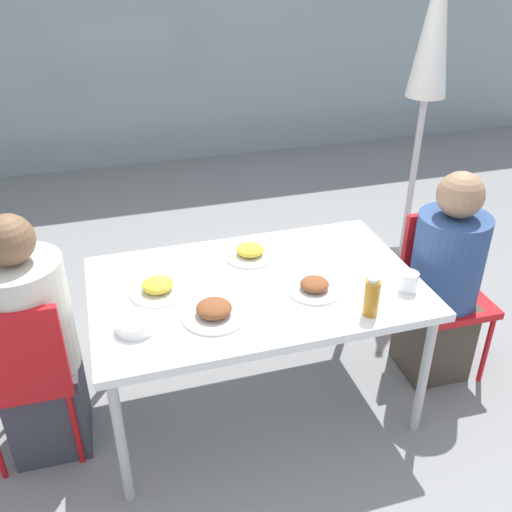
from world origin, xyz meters
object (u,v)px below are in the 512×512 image
at_px(chair_left, 23,368).
at_px(drinking_cup, 409,282).
at_px(person_left, 35,348).
at_px(person_right, 443,285).
at_px(bottle, 372,297).
at_px(chair_right, 442,280).
at_px(salad_bowl, 136,324).
at_px(closed_umbrella, 431,54).

distance_m(chair_left, drinking_cup, 1.74).
distance_m(person_left, person_right, 2.02).
distance_m(person_right, bottle, 0.74).
height_order(chair_right, bottle, bottle).
bearing_deg(person_right, salad_bowl, 7.34).
bearing_deg(salad_bowl, closed_umbrella, 31.53).
distance_m(person_right, closed_umbrella, 1.48).
relative_size(closed_umbrella, salad_bowl, 12.76).
height_order(person_left, chair_right, person_left).
bearing_deg(person_right, person_left, 0.06).
distance_m(bottle, drinking_cup, 0.28).
bearing_deg(person_left, person_right, -0.06).
height_order(chair_left, bottle, bottle).
height_order(person_right, drinking_cup, person_right).
relative_size(chair_right, salad_bowl, 5.26).
distance_m(person_left, bottle, 1.48).
xyz_separation_m(chair_left, closed_umbrella, (2.48, 1.09, 0.98)).
relative_size(person_right, salad_bowl, 6.98).
bearing_deg(drinking_cup, chair_left, 173.50).
distance_m(person_right, drinking_cup, 0.48).
distance_m(chair_right, person_right, 0.10).
relative_size(chair_right, closed_umbrella, 0.41).
height_order(person_left, salad_bowl, person_left).
height_order(chair_right, drinking_cup, chair_right).
xyz_separation_m(chair_right, drinking_cup, (-0.41, -0.30, 0.25)).
height_order(closed_umbrella, salad_bowl, closed_umbrella).
xyz_separation_m(closed_umbrella, drinking_cup, (-0.77, -1.28, -0.72)).
bearing_deg(bottle, closed_umbrella, 53.90).
xyz_separation_m(person_right, salad_bowl, (-1.58, -0.16, 0.20)).
distance_m(closed_umbrella, bottle, 1.86).
bearing_deg(chair_left, drinking_cup, -5.11).
bearing_deg(chair_right, salad_bowl, 9.87).
bearing_deg(chair_left, closed_umbrella, 25.07).
height_order(person_right, bottle, person_right).
bearing_deg(salad_bowl, bottle, -10.39).
bearing_deg(bottle, person_right, 29.20).
relative_size(person_left, person_right, 1.03).
bearing_deg(closed_umbrella, salad_bowl, -148.47).
bearing_deg(closed_umbrella, chair_left, -156.32).
bearing_deg(person_left, closed_umbrella, 23.96).
relative_size(closed_umbrella, bottle, 11.74).
bearing_deg(closed_umbrella, bottle, -126.10).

